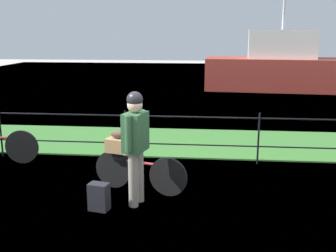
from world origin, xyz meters
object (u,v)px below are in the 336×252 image
at_px(terrier_dog, 120,134).
at_px(backpack_on_paving, 99,197).
at_px(wooden_crate, 119,145).
at_px(bicycle_main, 139,172).
at_px(cyclist_person, 135,139).
at_px(moored_boat_near, 280,68).

distance_m(terrier_dog, backpack_on_paving, 1.11).
distance_m(wooden_crate, backpack_on_paving, 1.00).
bearing_deg(bicycle_main, wooden_crate, 164.51).
bearing_deg(wooden_crate, cyclist_person, -56.91).
bearing_deg(terrier_dog, bicycle_main, -15.49).
bearing_deg(bicycle_main, backpack_on_paving, -121.33).
xyz_separation_m(bicycle_main, backpack_on_paving, (-0.45, -0.74, -0.13)).
distance_m(wooden_crate, terrier_dog, 0.19).
height_order(bicycle_main, cyclist_person, cyclist_person).
bearing_deg(backpack_on_paving, bicycle_main, 71.59).
xyz_separation_m(terrier_dog, cyclist_person, (0.35, -0.56, 0.09)).
bearing_deg(moored_boat_near, wooden_crate, -111.06).
relative_size(terrier_dog, backpack_on_paving, 0.81).
bearing_deg(wooden_crate, terrier_dog, -15.49).
relative_size(backpack_on_paving, moored_boat_near, 0.06).
distance_m(cyclist_person, moored_boat_near, 12.99).
distance_m(bicycle_main, wooden_crate, 0.53).
distance_m(bicycle_main, backpack_on_paving, 0.88).
bearing_deg(cyclist_person, terrier_dog, 121.67).
bearing_deg(terrier_dog, cyclist_person, -58.33).
height_order(wooden_crate, cyclist_person, cyclist_person).
bearing_deg(cyclist_person, bicycle_main, 95.10).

